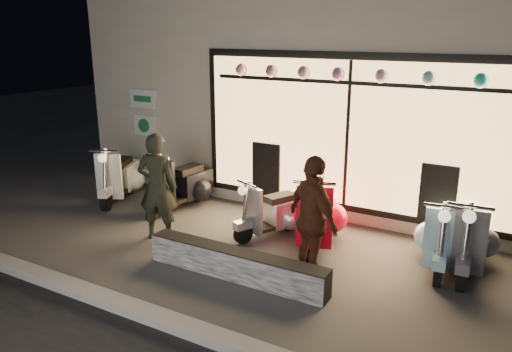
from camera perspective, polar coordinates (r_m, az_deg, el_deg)
The scene contains 12 objects.
ground at distance 7.47m, azimuth -1.12°, elevation -9.09°, with size 40.00×40.00×0.00m, color #383533.
kerb at distance 6.02m, azimuth -11.23°, elevation -15.57°, with size 40.00×0.25×0.12m, color slate.
shop_building at distance 11.36m, azimuth 11.96°, elevation 10.48°, with size 10.20×6.23×4.20m.
graffiti_barrier at distance 6.78m, azimuth -2.30°, elevation -10.03°, with size 2.63×0.28×0.40m, color black.
scooter_silver at distance 8.10m, azimuth 2.50°, elevation -4.10°, with size 0.77×1.28×0.94m.
scooter_red at distance 7.83m, azimuth 7.12°, elevation -4.25°, with size 0.84×1.63×1.17m.
scooter_black at distance 9.45m, azimuth -7.98°, elevation -0.87°, with size 0.57×1.50×1.07m.
scooter_cream at distance 10.19m, azimuth -15.23°, elevation 0.01°, with size 0.88×1.48×1.08m.
scooter_blue at distance 7.59m, azimuth 20.62°, elevation -6.30°, with size 0.57×1.47×1.05m.
scooter_grey at distance 7.60m, azimuth 23.04°, elevation -6.38°, with size 0.55×1.53×1.10m.
man at distance 7.90m, azimuth -11.19°, elevation -1.25°, with size 0.63×0.41×1.72m, color black.
woman at distance 6.51m, azimuth 6.53°, elevation -4.99°, with size 1.00×0.42×1.70m, color #562B1B.
Camera 1 is at (3.44, -5.79, 3.23)m, focal length 35.00 mm.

